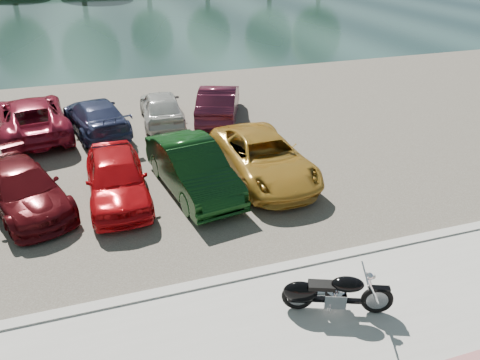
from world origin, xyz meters
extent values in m
plane|color=#595447|center=(0.00, 0.00, 0.00)|extent=(200.00, 200.00, 0.00)
cube|color=#A7A59D|center=(0.00, 2.00, 0.07)|extent=(60.00, 0.30, 0.14)
cube|color=#443E37|center=(0.00, 11.00, 0.02)|extent=(60.00, 18.00, 0.04)
cube|color=#1B302D|center=(0.00, 40.00, 0.00)|extent=(120.00, 40.00, 0.00)
torus|color=black|center=(1.40, 0.01, 0.44)|extent=(0.68, 0.36, 0.68)
torus|color=black|center=(-0.14, 0.62, 0.44)|extent=(0.68, 0.36, 0.68)
cylinder|color=#B2B2B7|center=(1.40, 0.01, 0.44)|extent=(0.45, 0.23, 0.46)
cylinder|color=#B2B2B7|center=(-0.14, 0.62, 0.44)|extent=(0.45, 0.23, 0.46)
cylinder|color=silver|center=(1.23, -0.03, 0.74)|extent=(0.32, 0.17, 0.63)
cylinder|color=silver|center=(1.30, 0.15, 0.74)|extent=(0.32, 0.17, 0.63)
cylinder|color=silver|center=(1.09, 0.13, 1.13)|extent=(0.31, 0.71, 0.04)
sphere|color=silver|center=(1.18, 0.09, 1.05)|extent=(0.21, 0.21, 0.16)
sphere|color=silver|center=(1.25, 0.07, 1.05)|extent=(0.14, 0.14, 0.11)
cube|color=black|center=(1.40, 0.01, 0.75)|extent=(0.47, 0.30, 0.06)
cube|color=black|center=(0.63, 0.31, 0.38)|extent=(1.15, 0.54, 0.08)
cube|color=silver|center=(0.58, 0.33, 0.45)|extent=(0.54, 0.46, 0.34)
cylinder|color=silver|center=(0.68, 0.30, 0.65)|extent=(0.29, 0.26, 0.27)
cylinder|color=silver|center=(0.49, 0.37, 0.65)|extent=(0.29, 0.26, 0.27)
ellipsoid|color=black|center=(0.80, 0.25, 0.82)|extent=(0.76, 0.59, 0.32)
cube|color=black|center=(0.31, 0.44, 0.76)|extent=(0.61, 0.46, 0.10)
ellipsoid|color=black|center=(-0.09, 0.60, 0.56)|extent=(0.80, 0.58, 0.50)
cube|color=black|center=(-0.14, 0.62, 0.49)|extent=(0.44, 0.32, 0.30)
cylinder|color=silver|center=(0.36, 0.59, 0.32)|extent=(1.06, 0.49, 0.09)
cylinder|color=silver|center=(0.36, 0.59, 0.40)|extent=(1.06, 0.49, 0.09)
cylinder|color=#B2B2B7|center=(0.42, 0.20, 0.23)|extent=(0.07, 0.14, 0.22)
imported|color=#4C0A0F|center=(-5.95, 6.95, 0.69)|extent=(3.34, 4.84, 1.30)
imported|color=red|center=(-3.33, 6.67, 0.77)|extent=(1.74, 4.30, 1.46)
imported|color=black|center=(-1.04, 6.53, 0.81)|extent=(2.34, 4.86, 1.54)
imported|color=#BD892B|center=(1.35, 6.68, 0.75)|extent=(2.56, 5.22, 1.43)
imported|color=maroon|center=(-6.08, 12.95, 0.80)|extent=(3.33, 5.79, 1.52)
imported|color=navy|center=(-3.66, 12.45, 0.72)|extent=(2.83, 4.97, 1.36)
imported|color=beige|center=(-0.98, 12.72, 0.74)|extent=(1.87, 4.19, 1.40)
imported|color=#4C1425|center=(1.44, 12.42, 0.78)|extent=(3.03, 4.73, 1.47)
camera|label=1|loc=(-3.62, -6.19, 7.22)|focal=35.00mm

